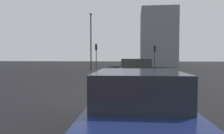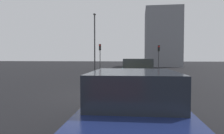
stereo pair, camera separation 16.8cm
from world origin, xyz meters
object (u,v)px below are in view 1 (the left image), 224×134
Objects in this scene: car_yellow_left_second at (137,74)px; car_navy_left_third at (137,108)px; street_lamp_kerbside at (91,37)px; car_teal_left_lead at (132,69)px; traffic_light_near_left at (155,52)px; traffic_light_near_right at (96,51)px.

car_navy_left_third is at bearing -178.39° from car_yellow_left_second.
car_navy_left_third is 0.61× the size of street_lamp_kerbside.
car_teal_left_lead is at bearing 5.25° from car_yellow_left_second.
street_lamp_kerbside reaches higher than traffic_light_near_left.
traffic_light_near_right reaches higher than traffic_light_near_left.
car_teal_left_lead is at bearing -147.05° from street_lamp_kerbside.
traffic_light_near_left is at bearing -8.01° from car_navy_left_third.
traffic_light_near_left is at bearing -58.95° from street_lamp_kerbside.
traffic_light_near_left is (27.90, -2.83, 1.84)m from car_navy_left_third.
traffic_light_near_right is at bearing -78.78° from traffic_light_near_left.
car_navy_left_third is (-7.47, 0.05, -0.07)m from car_yellow_left_second.
car_yellow_left_second is 0.58× the size of street_lamp_kerbside.
car_yellow_left_second reaches higher than car_teal_left_lead.
traffic_light_near_right reaches higher than car_teal_left_lead.
car_teal_left_lead is 6.81m from car_yellow_left_second.
car_teal_left_lead is 12.84m from traffic_light_near_right.
traffic_light_near_left is at bearing -11.58° from car_teal_left_lead.
traffic_light_near_right is at bearing 19.44° from car_yellow_left_second.
car_yellow_left_second is 20.69m from traffic_light_near_left.
car_navy_left_third is 26.47m from traffic_light_near_right.
car_yellow_left_second is 16.70m from street_lamp_kerbside.
traffic_light_near_right reaches higher than car_navy_left_third.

